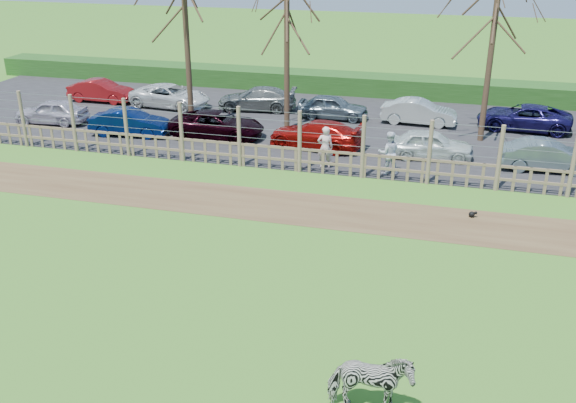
% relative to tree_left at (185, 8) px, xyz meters
% --- Properties ---
extents(ground, '(120.00, 120.00, 0.00)m').
position_rel_tree_left_xyz_m(ground, '(6.50, -12.50, -5.62)').
color(ground, '#609338').
rests_on(ground, ground).
extents(dirt_strip, '(34.00, 2.80, 0.01)m').
position_rel_tree_left_xyz_m(dirt_strip, '(6.50, -8.00, -5.61)').
color(dirt_strip, brown).
rests_on(dirt_strip, ground).
extents(asphalt, '(44.00, 13.00, 0.04)m').
position_rel_tree_left_xyz_m(asphalt, '(6.50, 2.00, -5.60)').
color(asphalt, '#232326').
rests_on(asphalt, ground).
extents(hedge, '(46.00, 2.00, 1.10)m').
position_rel_tree_left_xyz_m(hedge, '(6.50, 9.00, -5.07)').
color(hedge, '#1E4716').
rests_on(hedge, ground).
extents(fence, '(30.16, 0.16, 2.50)m').
position_rel_tree_left_xyz_m(fence, '(6.50, -4.50, -4.81)').
color(fence, brown).
rests_on(fence, ground).
extents(tree_left, '(4.80, 4.80, 7.88)m').
position_rel_tree_left_xyz_m(tree_left, '(0.00, 0.00, 0.00)').
color(tree_left, '#3D2B1E').
rests_on(tree_left, ground).
extents(tree_mid, '(4.80, 4.80, 6.83)m').
position_rel_tree_left_xyz_m(tree_mid, '(4.50, 1.00, -0.75)').
color(tree_mid, '#3D2B1E').
rests_on(tree_mid, ground).
extents(tree_right, '(4.80, 4.80, 7.35)m').
position_rel_tree_left_xyz_m(tree_right, '(13.50, 1.50, -0.37)').
color(tree_right, '#3D2B1E').
rests_on(tree_right, ground).
extents(zebra, '(1.79, 1.05, 1.42)m').
position_rel_tree_left_xyz_m(zebra, '(11.19, -17.51, -4.91)').
color(zebra, gray).
rests_on(zebra, ground).
extents(visitor_a, '(0.72, 0.57, 1.72)m').
position_rel_tree_left_xyz_m(visitor_a, '(7.40, -3.88, -4.71)').
color(visitor_a, beige).
rests_on(visitor_a, asphalt).
extents(visitor_b, '(0.98, 0.84, 1.72)m').
position_rel_tree_left_xyz_m(visitor_b, '(9.94, -3.92, -4.71)').
color(visitor_b, silver).
rests_on(visitor_b, asphalt).
extents(crow, '(0.28, 0.21, 0.23)m').
position_rel_tree_left_xyz_m(crow, '(13.17, -7.23, -5.50)').
color(crow, black).
rests_on(crow, ground).
extents(car_0, '(3.64, 1.74, 1.20)m').
position_rel_tree_left_xyz_m(car_0, '(-6.92, -1.14, -4.98)').
color(car_0, '#BDB4C3').
rests_on(car_0, asphalt).
extents(car_1, '(3.75, 1.64, 1.20)m').
position_rel_tree_left_xyz_m(car_1, '(-2.28, -1.89, -4.98)').
color(car_1, '#041545').
rests_on(car_1, asphalt).
extents(car_2, '(4.36, 2.07, 1.20)m').
position_rel_tree_left_xyz_m(car_2, '(1.76, -1.17, -4.98)').
color(car_2, black).
rests_on(car_2, asphalt).
extents(car_3, '(4.32, 2.22, 1.20)m').
position_rel_tree_left_xyz_m(car_3, '(6.48, -1.49, -4.98)').
color(car_3, '#940C09').
rests_on(car_3, asphalt).
extents(car_4, '(3.61, 1.65, 1.20)m').
position_rel_tree_left_xyz_m(car_4, '(11.42, -1.58, -4.98)').
color(car_4, white).
rests_on(car_4, asphalt).
extents(car_5, '(3.72, 1.52, 1.20)m').
position_rel_tree_left_xyz_m(car_5, '(15.99, -1.86, -4.98)').
color(car_5, slate).
rests_on(car_5, asphalt).
extents(car_7, '(3.64, 1.27, 1.20)m').
position_rel_tree_left_xyz_m(car_7, '(-6.77, 3.34, -4.98)').
color(car_7, maroon).
rests_on(car_7, asphalt).
extents(car_8, '(4.49, 2.40, 1.20)m').
position_rel_tree_left_xyz_m(car_8, '(-2.59, 3.25, -4.98)').
color(car_8, silver).
rests_on(car_8, asphalt).
extents(car_9, '(4.31, 2.18, 1.20)m').
position_rel_tree_left_xyz_m(car_9, '(2.08, 3.88, -4.98)').
color(car_9, slate).
rests_on(car_9, asphalt).
extents(car_10, '(3.53, 1.43, 1.20)m').
position_rel_tree_left_xyz_m(car_10, '(6.29, 3.28, -4.98)').
color(car_10, slate).
rests_on(car_10, asphalt).
extents(car_11, '(3.70, 1.46, 1.20)m').
position_rel_tree_left_xyz_m(car_11, '(10.55, 3.44, -4.98)').
color(car_11, beige).
rests_on(car_11, asphalt).
extents(car_12, '(4.46, 2.32, 1.20)m').
position_rel_tree_left_xyz_m(car_12, '(15.47, 3.75, -4.98)').
color(car_12, '#161145').
rests_on(car_12, asphalt).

